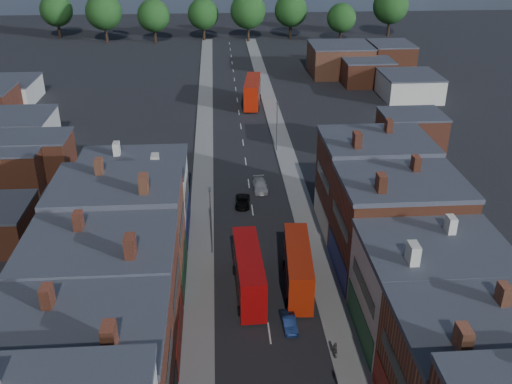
{
  "coord_description": "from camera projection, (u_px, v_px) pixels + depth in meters",
  "views": [
    {
      "loc": [
        -4.1,
        -24.78,
        34.57
      ],
      "look_at": [
        0.0,
        33.36,
        5.86
      ],
      "focal_mm": 40.0,
      "sensor_mm": 36.0,
      "label": 1
    }
  ],
  "objects": [
    {
      "name": "ped_3",
      "position": [
        335.0,
        350.0,
        48.72
      ],
      "size": [
        0.56,
        0.97,
        1.56
      ],
      "primitive_type": "imported",
      "rotation": [
        0.0,
        0.0,
        1.73
      ],
      "color": "#534C47",
      "rests_on": "pavement_east"
    },
    {
      "name": "lamp_post_2",
      "position": [
        211.0,
        217.0,
        62.15
      ],
      "size": [
        0.25,
        0.7,
        8.12
      ],
      "color": "slate",
      "rests_on": "ground"
    },
    {
      "name": "car_3",
      "position": [
        260.0,
        185.0,
        78.61
      ],
      "size": [
        1.99,
        4.57,
        1.31
      ],
      "primitive_type": "imported",
      "rotation": [
        0.0,
        0.0,
        0.03
      ],
      "color": "beige",
      "rests_on": "ground"
    },
    {
      "name": "pavement_west",
      "position": [
        203.0,
        179.0,
        82.02
      ],
      "size": [
        3.0,
        200.0,
        0.12
      ],
      "primitive_type": "cube",
      "color": "gray",
      "rests_on": "ground"
    },
    {
      "name": "car_2",
      "position": [
        243.0,
        202.0,
        74.43
      ],
      "size": [
        2.16,
        4.18,
        1.13
      ],
      "primitive_type": "imported",
      "rotation": [
        0.0,
        0.0,
        -0.07
      ],
      "color": "black",
      "rests_on": "ground"
    },
    {
      "name": "bus_2",
      "position": [
        252.0,
        91.0,
        112.28
      ],
      "size": [
        4.13,
        12.21,
        5.17
      ],
      "rotation": [
        0.0,
        0.0,
        -0.12
      ],
      "color": "#A01807",
      "rests_on": "ground"
    },
    {
      "name": "bus_0",
      "position": [
        249.0,
        272.0,
        56.43
      ],
      "size": [
        3.0,
        10.86,
        4.66
      ],
      "rotation": [
        0.0,
        0.0,
        0.03
      ],
      "color": "#B80A0B",
      "rests_on": "ground"
    },
    {
      "name": "lamp_post_3",
      "position": [
        277.0,
        123.0,
        89.65
      ],
      "size": [
        0.25,
        0.7,
        8.12
      ],
      "color": "slate",
      "rests_on": "ground"
    },
    {
      "name": "pavement_east",
      "position": [
        292.0,
        176.0,
        82.84
      ],
      "size": [
        3.0,
        200.0,
        0.12
      ],
      "primitive_type": "cube",
      "color": "gray",
      "rests_on": "ground"
    },
    {
      "name": "car_1",
      "position": [
        289.0,
        323.0,
        52.5
      ],
      "size": [
        1.39,
        3.5,
        1.13
      ],
      "primitive_type": "imported",
      "rotation": [
        0.0,
        0.0,
        0.05
      ],
      "color": "navy",
      "rests_on": "ground"
    },
    {
      "name": "bus_1",
      "position": [
        298.0,
        267.0,
        57.34
      ],
      "size": [
        3.26,
        10.73,
        4.57
      ],
      "rotation": [
        0.0,
        0.0,
        -0.07
      ],
      "color": "red",
      "rests_on": "ground"
    }
  ]
}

